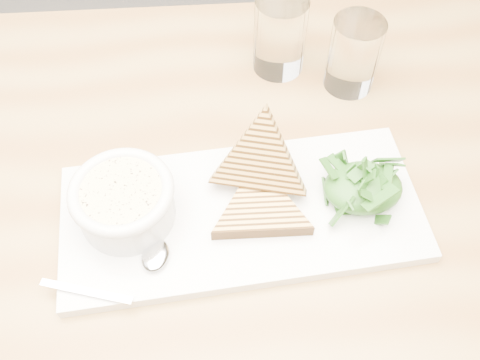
{
  "coord_description": "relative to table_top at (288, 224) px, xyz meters",
  "views": [
    {
      "loc": [
        0.05,
        -0.3,
        1.29
      ],
      "look_at": [
        0.09,
        0.05,
        0.77
      ],
      "focal_mm": 40.0,
      "sensor_mm": 36.0,
      "label": 1
    }
  ],
  "objects": [
    {
      "name": "bowl_rim",
      "position": [
        -0.19,
        0.01,
        0.09
      ],
      "size": [
        0.12,
        0.12,
        0.01
      ],
      "primitive_type": "torus",
      "color": "white",
      "rests_on": "soup_bowl"
    },
    {
      "name": "arugula_pile",
      "position": [
        0.09,
        0.01,
        0.06
      ],
      "size": [
        0.11,
        0.1,
        0.05
      ],
      "primitive_type": null,
      "color": "#306321",
      "rests_on": "platter"
    },
    {
      "name": "glass_near",
      "position": [
        0.02,
        0.26,
        0.08
      ],
      "size": [
        0.08,
        0.08,
        0.11
      ],
      "primitive_type": "cylinder",
      "color": "white",
      "rests_on": "table_top"
    },
    {
      "name": "table_top",
      "position": [
        0.0,
        0.0,
        0.0
      ],
      "size": [
        1.29,
        0.88,
        0.04
      ],
      "primitive_type": "cube",
      "rotation": [
        0.0,
        0.0,
        -0.03
      ],
      "color": "olive",
      "rests_on": "ground"
    },
    {
      "name": "sandwich_flat",
      "position": [
        -0.04,
        -0.0,
        0.04
      ],
      "size": [
        0.14,
        0.14,
        0.02
      ],
      "primitive_type": null,
      "rotation": [
        0.0,
        0.0,
        -0.05
      ],
      "color": "tan",
      "rests_on": "platter"
    },
    {
      "name": "glass_far",
      "position": [
        0.12,
        0.22,
        0.07
      ],
      "size": [
        0.07,
        0.07,
        0.11
      ],
      "primitive_type": "cylinder",
      "color": "white",
      "rests_on": "table_top"
    },
    {
      "name": "spoon_bowl",
      "position": [
        -0.16,
        -0.05,
        0.04
      ],
      "size": [
        0.04,
        0.05,
        0.01
      ],
      "primitive_type": "ellipsoid",
      "rotation": [
        0.0,
        0.0,
        -0.32
      ],
      "color": "silver",
      "rests_on": "platter"
    },
    {
      "name": "soup",
      "position": [
        -0.19,
        0.01,
        0.09
      ],
      "size": [
        0.1,
        0.1,
        0.01
      ],
      "primitive_type": "cylinder",
      "color": "beige",
      "rests_on": "soup_bowl"
    },
    {
      "name": "soup_bowl",
      "position": [
        -0.19,
        0.01,
        0.06
      ],
      "size": [
        0.11,
        0.11,
        0.04
      ],
      "primitive_type": "cylinder",
      "color": "white",
      "rests_on": "platter"
    },
    {
      "name": "sandwich_lean",
      "position": [
        -0.03,
        0.04,
        0.08
      ],
      "size": [
        0.17,
        0.16,
        0.16
      ],
      "primitive_type": null,
      "rotation": [
        1.06,
        0.0,
        -0.27
      ],
      "color": "tan",
      "rests_on": "sandwich_flat"
    },
    {
      "name": "salad_base",
      "position": [
        0.09,
        0.01,
        0.05
      ],
      "size": [
        0.1,
        0.08,
        0.04
      ],
      "primitive_type": "ellipsoid",
      "color": "#1A4A10",
      "rests_on": "platter"
    },
    {
      "name": "platter",
      "position": [
        -0.06,
        0.0,
        0.03
      ],
      "size": [
        0.44,
        0.22,
        0.02
      ],
      "primitive_type": "cube",
      "rotation": [
        0.0,
        0.0,
        0.06
      ],
      "color": "white",
      "rests_on": "table_top"
    },
    {
      "name": "spoon_handle",
      "position": [
        -0.24,
        -0.08,
        0.04
      ],
      "size": [
        0.1,
        0.04,
        0.0
      ],
      "primitive_type": "cube",
      "rotation": [
        0.0,
        0.0,
        -0.32
      ],
      "color": "silver",
      "rests_on": "platter"
    }
  ]
}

